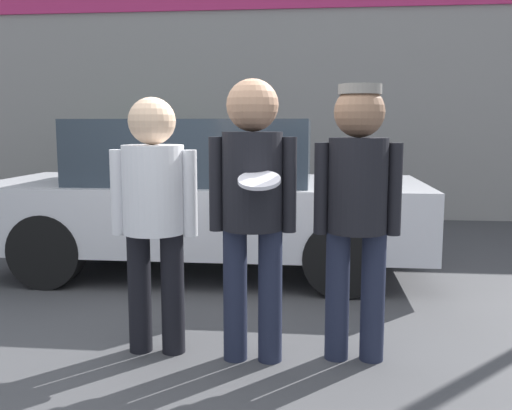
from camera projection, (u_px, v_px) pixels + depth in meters
The scene contains 7 objects.
ground_plane at pixel (208, 361), 3.59m from camera, with size 56.00×56.00×0.00m, color #3F3F42.
storefront_building at pixel (276, 104), 9.08m from camera, with size 24.00×0.22×3.56m.
person_left at pixel (154, 203), 3.61m from camera, with size 0.56×0.39×1.65m.
person_middle_with_frisbee at pixel (253, 194), 3.47m from camera, with size 0.54×0.56×1.75m.
person_right at pixel (357, 197), 3.49m from camera, with size 0.53×0.36×1.72m.
parked_car_near at pixel (205, 196), 5.78m from camera, with size 4.30×1.82×1.53m.
shrub at pixel (131, 175), 8.54m from camera, with size 1.48×1.48×1.48m.
Camera 1 is at (0.66, -3.37, 1.47)m, focal length 40.00 mm.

